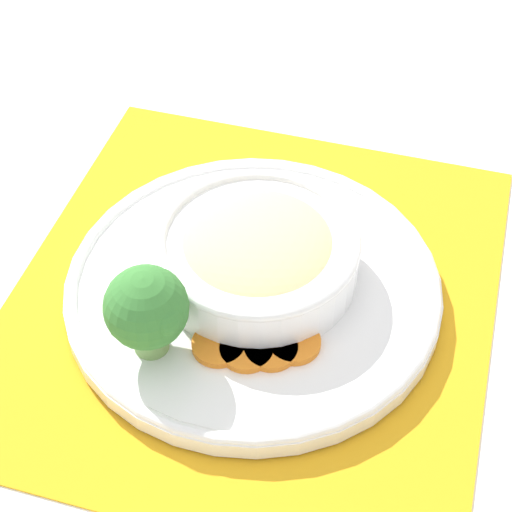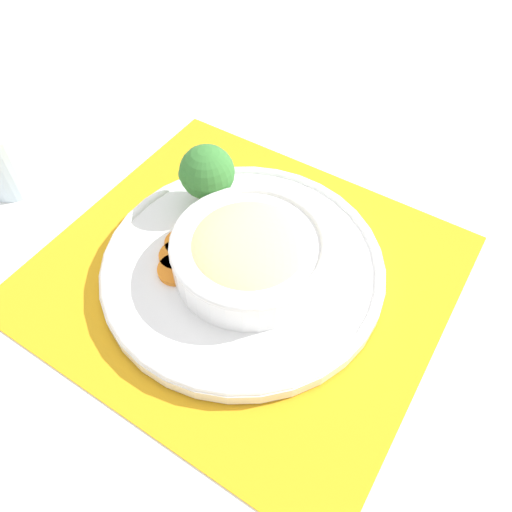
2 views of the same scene
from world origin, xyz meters
name	(u,v)px [view 1 (image 1 of 2)]	position (x,y,z in m)	size (l,w,h in m)	color
ground_plane	(253,297)	(0.00, 0.00, 0.00)	(4.00, 4.00, 0.00)	white
placemat	(253,296)	(0.00, 0.00, 0.00)	(0.46, 0.49, 0.00)	orange
plate	(253,286)	(0.00, 0.00, 0.02)	(0.33, 0.33, 0.02)	white
bowl	(258,252)	(0.00, -0.01, 0.05)	(0.17, 0.17, 0.05)	white
broccoli_floret	(147,309)	(0.05, 0.09, 0.07)	(0.07, 0.07, 0.08)	#759E51
carrot_slice_near	(223,346)	(0.00, 0.08, 0.02)	(0.04, 0.04, 0.01)	orange
carrot_slice_middle	(246,350)	(-0.02, 0.07, 0.02)	(0.04, 0.04, 0.01)	orange
carrot_slice_far	(271,348)	(-0.04, 0.06, 0.02)	(0.04, 0.04, 0.01)	orange
carrot_slice_extra	(294,342)	(-0.06, 0.05, 0.02)	(0.04, 0.04, 0.01)	orange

